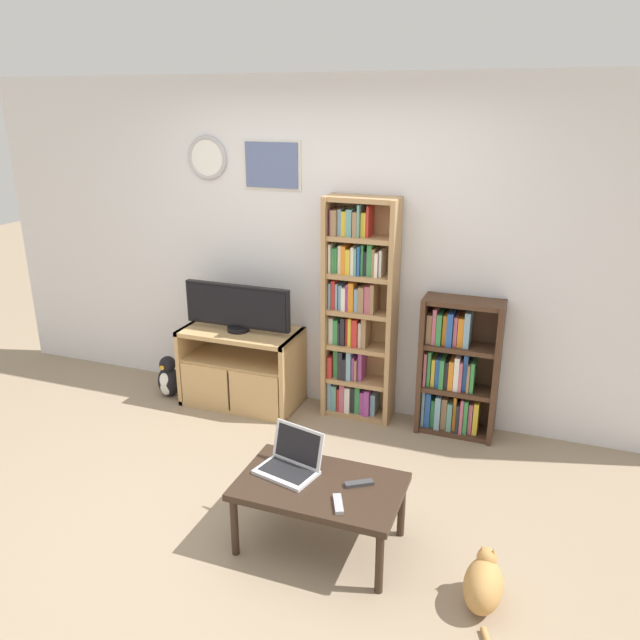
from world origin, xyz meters
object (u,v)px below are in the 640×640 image
(penguin_figurine, at_px, (168,378))
(television, at_px, (237,307))
(remote_far_from_laptop, at_px, (338,504))
(bookshelf_short, at_px, (455,371))
(laptop, at_px, (291,461))
(remote_near_laptop, at_px, (359,483))
(coffee_table, at_px, (320,490))
(tv_stand, at_px, (241,367))
(cat, at_px, (484,583))
(bookshelf_tall, at_px, (357,313))

(penguin_figurine, bearing_deg, television, 7.96)
(remote_far_from_laptop, relative_size, penguin_figurine, 0.45)
(bookshelf_short, distance_m, laptop, 1.67)
(remote_far_from_laptop, bearing_deg, remote_near_laptop, 53.25)
(bookshelf_short, xyz_separation_m, coffee_table, (-0.49, -1.59, -0.14))
(tv_stand, xyz_separation_m, laptop, (1.03, -1.36, 0.14))
(bookshelf_short, height_order, remote_near_laptop, bookshelf_short)
(remote_near_laptop, distance_m, remote_far_from_laptop, 0.22)
(cat, bearing_deg, television, 144.02)
(coffee_table, xyz_separation_m, remote_near_laptop, (0.21, 0.06, 0.05))
(television, xyz_separation_m, remote_near_laptop, (1.44, -1.36, -0.44))
(bookshelf_short, xyz_separation_m, cat, (0.44, -1.73, -0.37))
(coffee_table, bearing_deg, laptop, 161.01)
(laptop, xyz_separation_m, penguin_figurine, (-1.68, 1.27, -0.30))
(coffee_table, bearing_deg, penguin_figurine, 144.67)
(tv_stand, height_order, bookshelf_short, bookshelf_short)
(bookshelf_tall, relative_size, cat, 3.65)
(remote_near_laptop, bearing_deg, remote_far_from_laptop, 134.36)
(tv_stand, height_order, penguin_figurine, tv_stand)
(remote_far_from_laptop, bearing_deg, cat, -23.33)
(laptop, relative_size, remote_near_laptop, 2.42)
(tv_stand, relative_size, coffee_table, 1.05)
(television, distance_m, remote_near_laptop, 2.03)
(television, bearing_deg, bookshelf_short, 5.43)
(coffee_table, xyz_separation_m, remote_far_from_laptop, (0.16, -0.15, 0.05))
(television, xyz_separation_m, bookshelf_short, (1.72, 0.16, -0.35))
(laptop, bearing_deg, remote_far_from_laptop, -17.98)
(coffee_table, bearing_deg, bookshelf_tall, 100.29)
(television, xyz_separation_m, bookshelf_tall, (0.94, 0.17, 0.01))
(tv_stand, height_order, coffee_table, tv_stand)
(tv_stand, height_order, cat, tv_stand)
(bookshelf_tall, relative_size, coffee_table, 1.92)
(bookshelf_tall, xyz_separation_m, coffee_table, (0.29, -1.59, -0.50))
(remote_near_laptop, bearing_deg, cat, -138.89)
(coffee_table, relative_size, cat, 1.90)
(bookshelf_short, bearing_deg, television, -174.57)
(tv_stand, relative_size, remote_near_laptop, 6.06)
(tv_stand, height_order, laptop, tv_stand)
(television, distance_m, remote_far_from_laptop, 2.15)
(television, xyz_separation_m, remote_far_from_laptop, (1.39, -1.58, -0.44))
(remote_near_laptop, height_order, remote_far_from_laptop, same)
(laptop, distance_m, remote_near_laptop, 0.41)
(bookshelf_short, xyz_separation_m, remote_near_laptop, (-0.28, -1.53, -0.08))
(tv_stand, xyz_separation_m, remote_near_laptop, (1.44, -1.37, 0.09))
(cat, bearing_deg, penguin_figurine, 152.23)
(tv_stand, distance_m, cat, 2.68)
(tv_stand, relative_size, cat, 1.99)
(laptop, distance_m, penguin_figurine, 2.13)
(tv_stand, relative_size, bookshelf_short, 0.90)
(tv_stand, height_order, bookshelf_tall, bookshelf_tall)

